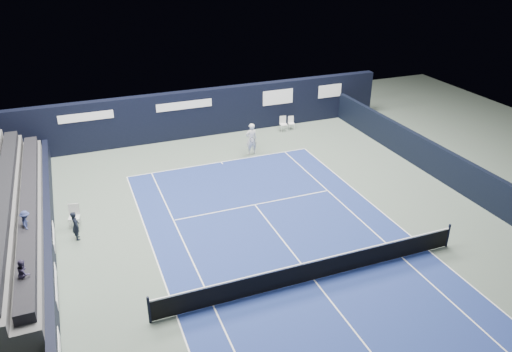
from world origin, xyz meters
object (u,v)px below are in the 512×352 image
(folding_chair_back_a, at_px, (291,122))
(line_judge_chair, at_px, (74,214))
(tennis_net, at_px, (315,269))
(tennis_player, at_px, (251,139))
(folding_chair_back_b, at_px, (283,123))

(folding_chair_back_a, bearing_deg, line_judge_chair, -142.30)
(folding_chair_back_a, height_order, tennis_net, tennis_net)
(tennis_player, bearing_deg, line_judge_chair, -155.65)
(folding_chair_back_a, height_order, line_judge_chair, line_judge_chair)
(folding_chair_back_b, xyz_separation_m, line_judge_chair, (-13.94, -7.67, 0.04))
(folding_chair_back_a, xyz_separation_m, tennis_player, (-4.08, -3.04, 0.48))
(folding_chair_back_a, xyz_separation_m, tennis_net, (-6.18, -15.40, 0.00))
(folding_chair_back_a, distance_m, folding_chair_back_b, 0.67)
(folding_chair_back_b, distance_m, tennis_player, 4.52)
(tennis_net, xyz_separation_m, tennis_player, (2.10, 12.36, 0.47))
(folding_chair_back_a, relative_size, tennis_player, 0.45)
(folding_chair_back_a, relative_size, tennis_net, 0.07)
(line_judge_chair, xyz_separation_m, tennis_net, (8.41, -7.60, -0.11))
(folding_chair_back_a, bearing_deg, tennis_net, -102.27)
(tennis_player, bearing_deg, tennis_net, -99.63)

